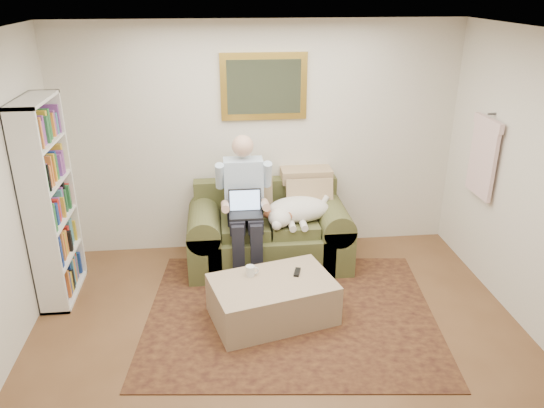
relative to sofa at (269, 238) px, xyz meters
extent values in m
cube|color=brown|center=(-0.04, -2.02, -0.30)|extent=(4.50, 5.00, 0.01)
cube|color=white|center=(-0.04, -2.02, 2.30)|extent=(4.50, 5.00, 0.01)
cube|color=silver|center=(-0.04, 0.48, 1.00)|extent=(4.50, 0.01, 2.60)
cube|color=black|center=(0.11, -1.05, -0.30)|extent=(2.93, 2.45, 0.01)
cube|color=brown|center=(0.00, -0.04, -0.09)|extent=(1.34, 0.86, 0.44)
cube|color=brown|center=(0.00, 0.34, 0.35)|extent=(1.62, 0.19, 0.45)
cube|color=brown|center=(-0.71, -0.04, -0.03)|extent=(0.35, 0.86, 0.89)
cube|color=brown|center=(0.71, -0.04, -0.03)|extent=(0.35, 0.86, 0.89)
cube|color=brown|center=(-0.26, -0.09, 0.19)|extent=(0.51, 0.58, 0.12)
cube|color=brown|center=(0.26, -0.09, 0.19)|extent=(0.51, 0.58, 0.12)
cube|color=black|center=(-0.26, -0.29, 0.42)|extent=(0.34, 0.24, 0.02)
cube|color=black|center=(-0.26, -0.17, 0.54)|extent=(0.34, 0.06, 0.24)
cube|color=#99BFF2|center=(-0.26, -0.17, 0.54)|extent=(0.31, 0.05, 0.20)
cube|color=tan|center=(-0.08, -1.09, -0.10)|extent=(1.25, 0.96, 0.40)
cylinder|color=white|center=(-0.27, -0.97, 0.15)|extent=(0.08, 0.08, 0.10)
cube|color=black|center=(0.17, -0.97, 0.11)|extent=(0.09, 0.16, 0.02)
cube|color=gold|center=(0.00, 0.45, 1.60)|extent=(0.94, 0.04, 0.72)
cube|color=gray|center=(0.00, 0.43, 1.60)|extent=(0.80, 0.01, 0.58)
camera|label=1|loc=(-0.54, -5.28, 2.64)|focal=35.00mm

